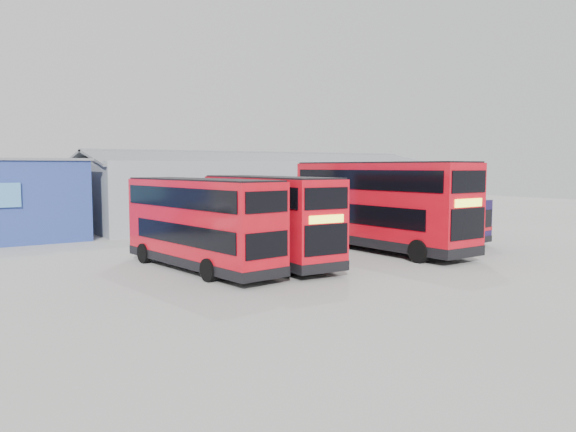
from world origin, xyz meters
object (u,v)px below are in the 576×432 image
(double_decker_centre, at_px, (268,220))
(single_decker_blue, at_px, (408,219))
(double_decker_left, at_px, (200,225))
(double_decker_right, at_px, (380,207))
(maintenance_shed, at_px, (264,190))

(double_decker_centre, bearing_deg, single_decker_blue, 13.30)
(double_decker_left, height_order, single_decker_blue, double_decker_left)
(double_decker_left, bearing_deg, single_decker_blue, -178.54)
(double_decker_centre, bearing_deg, double_decker_right, 2.17)
(single_decker_blue, bearing_deg, double_decker_right, 17.34)
(maintenance_shed, height_order, single_decker_blue, maintenance_shed)
(single_decker_blue, bearing_deg, double_decker_centre, 1.61)
(double_decker_centre, xyz_separation_m, single_decker_blue, (11.74, 2.22, -0.72))
(double_decker_left, xyz_separation_m, double_decker_right, (10.67, -0.11, 0.39))
(maintenance_shed, distance_m, double_decker_right, 19.18)
(double_decker_left, bearing_deg, maintenance_shed, -134.66)
(double_decker_left, distance_m, single_decker_blue, 15.41)
(double_decker_centre, relative_size, single_decker_blue, 0.97)
(single_decker_blue, bearing_deg, double_decker_left, -0.99)
(double_decker_right, bearing_deg, single_decker_blue, 24.36)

